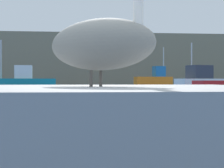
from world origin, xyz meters
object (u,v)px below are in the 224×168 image
at_px(pelican, 102,43).
at_px(fishing_boat_teal, 22,82).
at_px(fishing_boat_orange, 154,80).
at_px(fishing_boat_white, 207,81).

height_order(pelican, fishing_boat_teal, fishing_boat_teal).
height_order(pelican, fishing_boat_orange, fishing_boat_orange).
relative_size(fishing_boat_orange, fishing_boat_teal, 0.82).
height_order(fishing_boat_white, fishing_boat_orange, fishing_boat_orange).
xyz_separation_m(fishing_boat_white, fishing_boat_orange, (-3.23, 10.15, 0.13)).
relative_size(fishing_boat_white, fishing_boat_teal, 1.14).
height_order(fishing_boat_white, fishing_boat_teal, fishing_boat_teal).
relative_size(pelican, fishing_boat_teal, 0.20).
bearing_deg(fishing_boat_white, fishing_boat_teal, -16.84).
xyz_separation_m(pelican, fishing_boat_orange, (9.41, 40.50, -0.27)).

